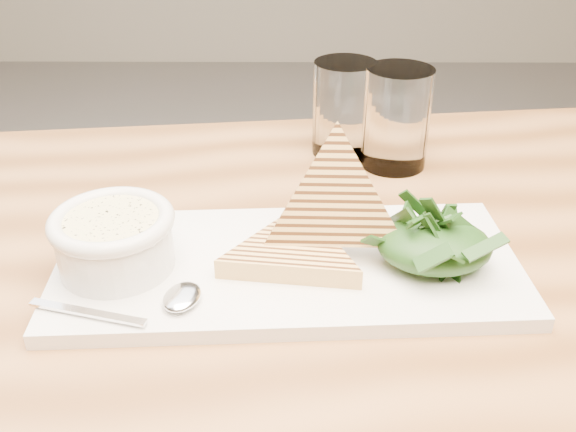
{
  "coord_description": "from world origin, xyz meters",
  "views": [
    {
      "loc": [
        -0.09,
        -0.56,
        1.11
      ],
      "look_at": [
        -0.09,
        -0.05,
        0.8
      ],
      "focal_mm": 40.0,
      "sensor_mm": 36.0,
      "label": 1
    }
  ],
  "objects_px": {
    "soup_bowl": "(116,247)",
    "glass_near": "(344,108)",
    "platter": "(288,266)",
    "glass_far": "(396,118)",
    "table_top": "(393,286)"
  },
  "relations": [
    {
      "from": "table_top",
      "to": "glass_far",
      "type": "xyz_separation_m",
      "value": [
        0.03,
        0.23,
        0.08
      ]
    },
    {
      "from": "glass_near",
      "to": "glass_far",
      "type": "xyz_separation_m",
      "value": [
        0.06,
        -0.04,
        0.0
      ]
    },
    {
      "from": "table_top",
      "to": "platter",
      "type": "relative_size",
      "value": 2.67
    },
    {
      "from": "soup_bowl",
      "to": "glass_near",
      "type": "relative_size",
      "value": 0.87
    },
    {
      "from": "glass_far",
      "to": "table_top",
      "type": "bearing_deg",
      "value": -96.95
    },
    {
      "from": "glass_near",
      "to": "platter",
      "type": "bearing_deg",
      "value": -104.3
    },
    {
      "from": "table_top",
      "to": "glass_near",
      "type": "relative_size",
      "value": 9.6
    },
    {
      "from": "soup_bowl",
      "to": "glass_far",
      "type": "relative_size",
      "value": 0.84
    },
    {
      "from": "table_top",
      "to": "platter",
      "type": "distance_m",
      "value": 0.11
    },
    {
      "from": "table_top",
      "to": "soup_bowl",
      "type": "bearing_deg",
      "value": -176.32
    },
    {
      "from": "soup_bowl",
      "to": "platter",
      "type": "bearing_deg",
      "value": 3.81
    },
    {
      "from": "table_top",
      "to": "glass_far",
      "type": "distance_m",
      "value": 0.24
    },
    {
      "from": "soup_bowl",
      "to": "glass_near",
      "type": "bearing_deg",
      "value": 51.3
    },
    {
      "from": "table_top",
      "to": "soup_bowl",
      "type": "xyz_separation_m",
      "value": [
        -0.26,
        -0.02,
        0.06
      ]
    },
    {
      "from": "glass_near",
      "to": "table_top",
      "type": "bearing_deg",
      "value": -82.83
    }
  ]
}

